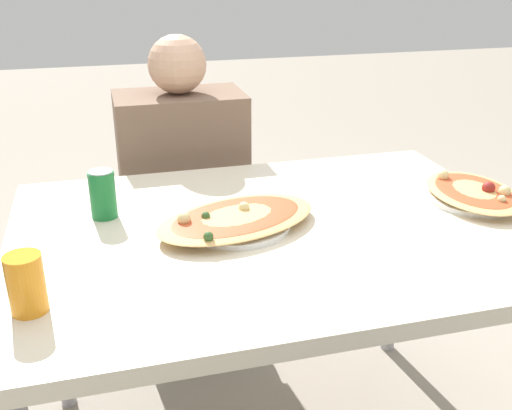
{
  "coord_description": "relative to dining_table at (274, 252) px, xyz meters",
  "views": [
    {
      "loc": [
        -0.39,
        -1.29,
        1.4
      ],
      "look_at": [
        -0.04,
        0.01,
        0.83
      ],
      "focal_mm": 42.0,
      "sensor_mm": 36.0,
      "label": 1
    }
  ],
  "objects": [
    {
      "name": "drink_glass",
      "position": [
        -0.56,
        -0.24,
        0.13
      ],
      "size": [
        0.07,
        0.07,
        0.12
      ],
      "color": "orange",
      "rests_on": "dining_table"
    },
    {
      "name": "dining_table",
      "position": [
        0.0,
        0.0,
        0.0
      ],
      "size": [
        1.28,
        0.93,
        0.77
      ],
      "color": "beige",
      "rests_on": "ground_plane"
    },
    {
      "name": "pizza_main",
      "position": [
        -0.09,
        0.02,
        0.09
      ],
      "size": [
        0.48,
        0.38,
        0.06
      ],
      "color": "white",
      "rests_on": "dining_table"
    },
    {
      "name": "pizza_second",
      "position": [
        0.58,
        0.02,
        0.09
      ],
      "size": [
        0.26,
        0.35,
        0.06
      ],
      "color": "white",
      "rests_on": "dining_table"
    },
    {
      "name": "person_seated",
      "position": [
        -0.13,
        0.68,
        -0.02
      ],
      "size": [
        0.43,
        0.29,
        1.15
      ],
      "rotation": [
        0.0,
        0.0,
        3.14
      ],
      "color": "#2D2D38",
      "rests_on": "ground_plane"
    },
    {
      "name": "chair_far_seated",
      "position": [
        -0.13,
        0.8,
        -0.21
      ],
      "size": [
        0.4,
        0.4,
        0.86
      ],
      "rotation": [
        0.0,
        0.0,
        3.14
      ],
      "color": "#4C4C4C",
      "rests_on": "ground_plane"
    },
    {
      "name": "soda_can",
      "position": [
        -0.4,
        0.17,
        0.13
      ],
      "size": [
        0.07,
        0.07,
        0.12
      ],
      "color": "#197233",
      "rests_on": "dining_table"
    }
  ]
}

